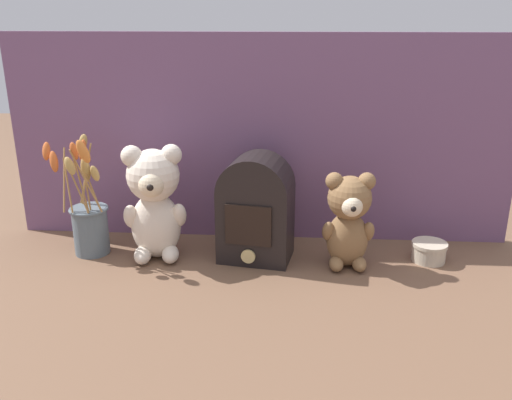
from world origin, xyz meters
name	(u,v)px	position (x,y,z in m)	size (l,w,h in m)	color
ground_plane	(255,261)	(0.00, 0.00, 0.00)	(4.00, 4.00, 0.00)	brown
backdrop_wall	(260,140)	(0.00, 0.17, 0.28)	(1.35, 0.02, 0.55)	#704C70
teddy_bear_large	(154,200)	(-0.25, 0.01, 0.15)	(0.16, 0.15, 0.30)	beige
teddy_bear_medium	(349,219)	(0.23, -0.01, 0.13)	(0.13, 0.12, 0.24)	olive
flower_vase	(89,218)	(-0.43, 0.02, 0.10)	(0.15, 0.16, 0.32)	slate
vintage_radio	(254,208)	(0.00, 0.02, 0.14)	(0.20, 0.15, 0.27)	black
decorative_tin_tall	(429,252)	(0.44, 0.03, 0.03)	(0.09, 0.09, 0.05)	beige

